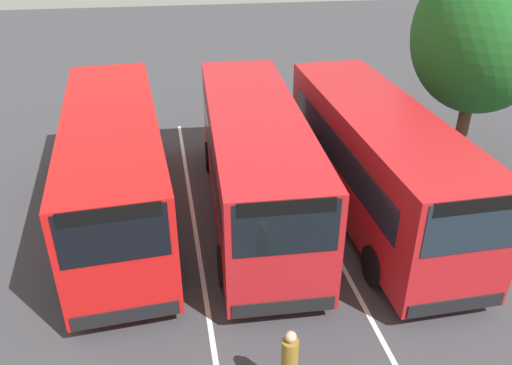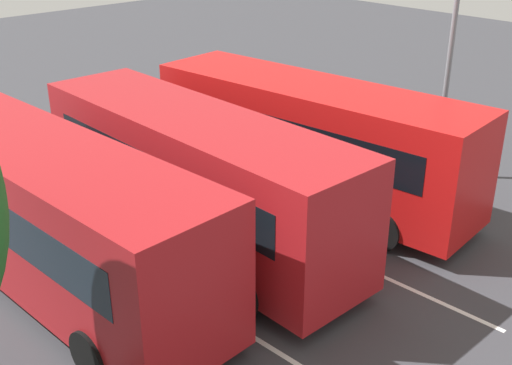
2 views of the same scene
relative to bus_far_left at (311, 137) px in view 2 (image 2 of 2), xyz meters
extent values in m
plane|color=#38383D|center=(0.05, 3.93, -1.86)|extent=(69.19, 69.19, 0.00)
cube|color=red|center=(-0.03, 0.00, 0.01)|extent=(9.90, 3.46, 3.01)
cube|color=black|center=(4.76, 0.47, 0.82)|extent=(0.34, 2.22, 1.27)
cube|color=black|center=(-0.15, 1.22, 0.37)|extent=(8.12, 0.88, 0.96)
cube|color=black|center=(0.09, -1.23, 0.37)|extent=(8.12, 0.88, 0.96)
cube|color=black|center=(4.78, 0.47, 1.34)|extent=(0.30, 2.02, 0.32)
cube|color=black|center=(4.79, 0.47, -1.28)|extent=(0.33, 2.32, 0.36)
cylinder|color=black|center=(2.94, 1.50, -1.34)|extent=(1.06, 0.38, 1.04)
cylinder|color=black|center=(3.18, -0.89, -1.34)|extent=(1.06, 0.38, 1.04)
cylinder|color=black|center=(-3.24, 0.89, -1.34)|extent=(1.06, 0.38, 1.04)
cylinder|color=black|center=(-3.00, -1.50, -1.34)|extent=(1.06, 0.38, 1.04)
cube|color=#AD191E|center=(0.19, 3.98, 0.01)|extent=(9.73, 2.64, 3.01)
cube|color=black|center=(5.00, 3.92, 0.82)|extent=(0.15, 2.22, 1.27)
cube|color=black|center=(0.21, 5.21, 0.37)|extent=(8.15, 0.18, 0.96)
cube|color=black|center=(0.18, 2.75, 0.37)|extent=(8.15, 0.18, 0.96)
cube|color=black|center=(5.02, 3.92, 1.34)|extent=(0.12, 2.02, 0.32)
cube|color=black|center=(5.03, 3.92, -1.28)|extent=(0.13, 2.32, 0.36)
cylinder|color=black|center=(3.31, 5.14, -1.34)|extent=(1.04, 0.29, 1.04)
cylinder|color=black|center=(3.28, 2.74, -1.34)|extent=(1.04, 0.29, 1.04)
cylinder|color=black|center=(-2.90, 5.22, -1.34)|extent=(1.04, 0.29, 1.04)
cylinder|color=black|center=(-2.92, 2.82, -1.34)|extent=(1.04, 0.29, 1.04)
cube|color=#AD191E|center=(0.70, 7.50, 0.01)|extent=(9.81, 2.98, 3.01)
cube|color=#19232D|center=(0.76, 6.27, 0.37)|extent=(8.14, 0.47, 0.96)
cylinder|color=black|center=(3.86, 6.45, -1.34)|extent=(1.05, 0.33, 1.04)
cylinder|color=black|center=(-2.46, 8.55, -1.34)|extent=(1.05, 0.33, 1.04)
cylinder|color=black|center=(-2.35, 6.15, -1.34)|extent=(1.05, 0.33, 1.04)
cylinder|color=#232833|center=(6.87, 3.59, -1.45)|extent=(0.13, 0.13, 0.81)
cylinder|color=#232833|center=(6.87, 3.75, -1.45)|extent=(0.13, 0.13, 0.81)
cylinder|color=olive|center=(6.87, 3.67, -0.72)|extent=(0.33, 0.33, 0.64)
sphere|color=tan|center=(6.87, 3.67, -0.29)|extent=(0.22, 0.22, 0.22)
cylinder|color=gray|center=(-1.66, -4.09, 1.81)|extent=(0.16, 0.16, 7.33)
cube|color=silver|center=(0.05, 2.08, -1.85)|extent=(14.11, 0.70, 0.01)
cube|color=silver|center=(0.05, 5.77, -1.85)|extent=(14.11, 0.70, 0.01)
camera|label=1|loc=(13.58, 2.04, 6.76)|focal=36.40mm
camera|label=2|loc=(-11.21, 12.75, 6.28)|focal=45.02mm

